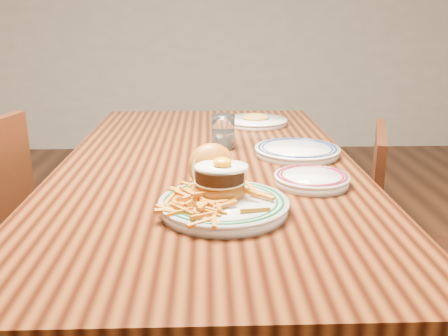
{
  "coord_description": "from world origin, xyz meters",
  "views": [
    {
      "loc": [
        -0.0,
        -1.39,
        1.16
      ],
      "look_at": [
        0.03,
        -0.39,
        0.85
      ],
      "focal_mm": 40.0,
      "sensor_mm": 36.0,
      "label": 1
    }
  ],
  "objects_px": {
    "side_plate": "(312,179)",
    "table": "(209,190)",
    "chair_right": "(406,247)",
    "main_plate": "(222,194)"
  },
  "relations": [
    {
      "from": "main_plate",
      "to": "table",
      "type": "bearing_deg",
      "value": 80.54
    },
    {
      "from": "table",
      "to": "side_plate",
      "type": "xyz_separation_m",
      "value": [
        0.26,
        -0.21,
        0.1
      ]
    },
    {
      "from": "chair_right",
      "to": "main_plate",
      "type": "distance_m",
      "value": 0.83
    },
    {
      "from": "side_plate",
      "to": "table",
      "type": "bearing_deg",
      "value": 134.72
    },
    {
      "from": "table",
      "to": "main_plate",
      "type": "relative_size",
      "value": 5.38
    },
    {
      "from": "chair_right",
      "to": "main_plate",
      "type": "height_order",
      "value": "main_plate"
    },
    {
      "from": "table",
      "to": "side_plate",
      "type": "bearing_deg",
      "value": -39.79
    },
    {
      "from": "main_plate",
      "to": "side_plate",
      "type": "relative_size",
      "value": 1.59
    },
    {
      "from": "table",
      "to": "side_plate",
      "type": "relative_size",
      "value": 8.53
    },
    {
      "from": "chair_right",
      "to": "side_plate",
      "type": "xyz_separation_m",
      "value": [
        -0.38,
        -0.28,
        0.33
      ]
    }
  ]
}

